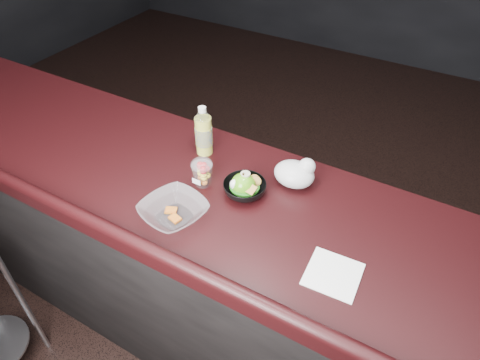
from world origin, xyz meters
name	(u,v)px	position (x,y,z in m)	size (l,w,h in m)	color
counter	(225,277)	(0.00, 0.30, 0.51)	(4.06, 0.71, 1.02)	black
lemonade_bottle	(204,134)	(-0.19, 0.48, 1.11)	(0.07, 0.07, 0.21)	gold
fruit_cup	(202,172)	(-0.09, 0.31, 1.08)	(0.08, 0.08, 0.12)	white
green_apple	(243,184)	(0.07, 0.34, 1.06)	(0.09, 0.09, 0.09)	#2D800E
plastic_bag	(296,173)	(0.21, 0.49, 1.07)	(0.16, 0.13, 0.11)	silver
snack_bowl	(244,187)	(0.07, 0.34, 1.05)	(0.19, 0.19, 0.09)	black
takeout_bowl	(174,211)	(-0.08, 0.12, 1.05)	(0.27, 0.27, 0.05)	silver
paper_napkin	(333,274)	(0.49, 0.16, 1.02)	(0.16, 0.16, 0.00)	white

